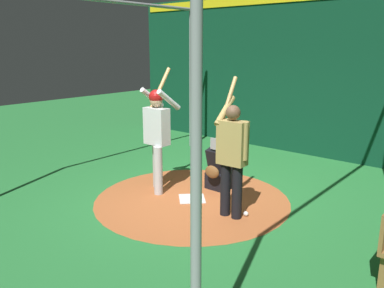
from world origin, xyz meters
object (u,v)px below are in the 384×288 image
Objects in this scene: catcher at (219,169)px; visitor at (232,153)px; batter at (157,130)px; baseball_0 at (246,214)px; home_plate at (192,199)px.

visitor is (0.83, 0.83, 0.60)m from catcher.
batter is at bearing -96.19° from visitor.
visitor reaches higher than baseball_0.
catcher is 12.88× the size of baseball_0.
visitor is at bearing 81.52° from home_plate.
home_plate is at bearing -3.05° from catcher.
batter is at bearing -86.23° from home_plate.
catcher reaches higher than baseball_0.
home_plate is 0.20× the size of batter.
home_plate is at bearing -101.80° from visitor.
batter reaches higher than visitor.
catcher is at bearing 133.91° from batter.
catcher reaches higher than home_plate.
home_plate is at bearing -89.70° from baseball_0.
batter is 1.29m from catcher.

